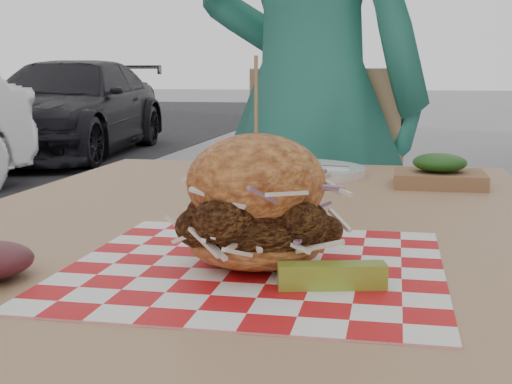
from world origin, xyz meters
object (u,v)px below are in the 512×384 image
at_px(patio_table, 246,279).
at_px(patio_chair, 328,225).
at_px(car_dark, 69,108).
at_px(diner, 308,99).
at_px(sandwich, 256,209).

height_order(patio_table, patio_chair, patio_chair).
bearing_deg(patio_chair, car_dark, 134.81).
relative_size(diner, car_dark, 0.46).
height_order(car_dark, patio_table, car_dark).
relative_size(diner, patio_table, 1.45).
distance_m(car_dark, patio_chair, 6.84).
relative_size(patio_table, sandwich, 5.93).
distance_m(car_dark, sandwich, 7.85).
bearing_deg(car_dark, patio_table, -67.37).
height_order(patio_chair, sandwich, sandwich).
bearing_deg(patio_table, patio_chair, 88.52).
height_order(diner, sandwich, diner).
height_order(patio_table, sandwich, sandwich).
distance_m(patio_chair, sandwich, 1.16).
xyz_separation_m(car_dark, patio_table, (3.50, -6.77, 0.13)).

